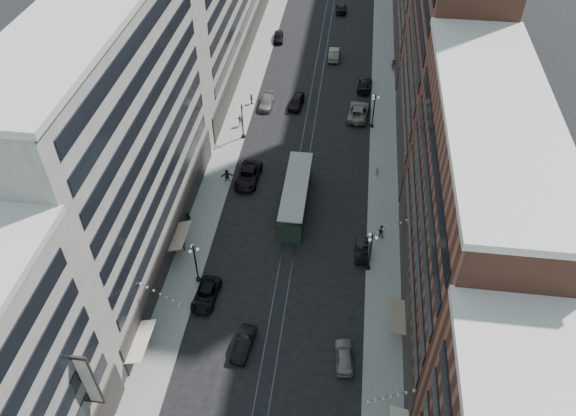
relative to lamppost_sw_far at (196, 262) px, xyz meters
The scene contains 34 objects.
ground 33.44m from the lamppost_sw_far, 73.96° to the left, with size 220.00×220.00×0.00m, color black.
sidewalk_west 42.15m from the lamppost_sw_far, 92.45° to the left, with size 4.00×180.00×0.15m, color gray.
sidewalk_east 46.70m from the lamppost_sw_far, 64.31° to the left, with size 4.00×180.00×0.15m, color gray.
rail_west 42.96m from the lamppost_sw_far, 78.56° to the left, with size 0.12×180.00×0.02m, color #2D2D33.
rail_east 43.26m from the lamppost_sw_far, 76.74° to the left, with size 0.12×180.00×0.02m, color #2D2D33.
building_west_mid 14.31m from the lamppost_sw_far, 147.34° to the left, with size 8.00×36.00×28.00m, color #A29C90.
building_east_mid 27.67m from the lamppost_sw_far, ahead, with size 8.00×30.00×24.00m, color brown.
building_east_tower 42.32m from the lamppost_sw_far, 46.90° to the left, with size 8.00×26.00×42.00m, color brown.
lamppost_sw_far is the anchor object (origin of this frame).
lamppost_sw_mid 27.00m from the lamppost_sw_far, 90.00° to the left, with size 1.03×1.14×5.52m.
lamppost_se_far 18.83m from the lamppost_sw_far, 12.26° to the left, with size 1.03×1.14×5.52m.
lamppost_se_mid 36.91m from the lamppost_sw_far, 60.10° to the left, with size 1.03×1.14×5.52m.
streetcar 16.27m from the lamppost_sw_far, 55.41° to the left, with size 2.90×13.10×3.62m.
car_2 3.63m from the lamppost_sw_far, 58.18° to the right, with size 2.30×4.99×1.39m, color black.
car_4 18.32m from the lamppost_sw_far, 26.01° to the right, with size 1.69×4.21×1.43m, color gray.
car_5 10.43m from the lamppost_sw_far, 50.13° to the right, with size 1.53×4.40×1.45m, color black.
pedestrian_2 5.42m from the lamppost_sw_far, 124.63° to the left, with size 0.95×0.52×1.95m, color black.
pedestrian_4 24.65m from the lamppost_sw_far, 32.27° to the right, with size 0.93×0.42×1.58m, color beige.
car_7 17.94m from the lamppost_sw_far, 82.25° to the left, with size 2.82×6.12×1.70m, color black.
car_8 35.99m from the lamppost_sw_far, 86.78° to the left, with size 2.01×4.93×1.43m, color slate.
car_9 58.19m from the lamppost_sw_far, 89.21° to the left, with size 1.75×4.36×1.49m, color black.
car_10 18.88m from the lamppost_sw_far, 19.95° to the left, with size 1.46×4.19×1.38m, color black.
car_11 38.43m from the lamppost_sw_far, 64.90° to the left, with size 2.91×6.31×1.75m, color slate.
car_12 46.24m from the lamppost_sw_far, 68.37° to the left, with size 2.12×5.23×1.52m, color black.
car_13 37.03m from the lamppost_sw_far, 79.62° to the left, with size 1.95×4.84×1.65m, color black.
car_14 53.82m from the lamppost_sw_far, 77.76° to the left, with size 1.77×5.08×1.67m, color slate.
pedestrian_5 17.18m from the lamppost_sw_far, 91.01° to the left, with size 1.64×0.47×1.77m, color black.
pedestrian_6 29.92m from the lamppost_sw_far, 91.80° to the left, with size 1.09×0.50×1.86m, color #A9A08C.
pedestrian_7 21.89m from the lamppost_sw_far, 25.05° to the left, with size 0.86×0.47×1.77m, color black.
pedestrian_8 28.28m from the lamppost_sw_far, 47.10° to the left, with size 0.55×0.36×1.51m, color #A49A88.
pedestrian_9 53.98m from the lamppost_sw_far, 66.28° to the left, with size 1.24×0.51×1.92m, color black.
car_extra_0 73.28m from the lamppost_sw_far, 80.87° to the left, with size 2.04×5.03×1.46m, color black.
pedestrian_extra_0 9.41m from the lamppost_sw_far, 110.88° to the left, with size 1.08×0.49×1.85m, color black.
pedestrian_extra_1 36.03m from the lamppost_sw_far, 90.57° to the left, with size 0.98×0.45×1.68m, color black.
Camera 1 is at (5.51, -10.26, 47.75)m, focal length 35.00 mm.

